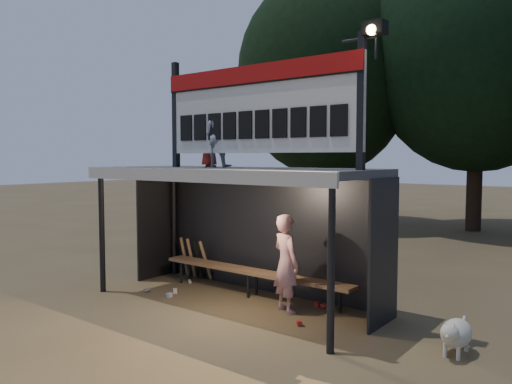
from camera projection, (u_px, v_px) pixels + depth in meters
ground at (233, 303)px, 8.54m from camera, size 80.00×80.00×0.00m
player at (286, 263)px, 8.04m from camera, size 0.68×0.58×1.59m
child_a at (217, 136)px, 8.67m from camera, size 0.62×0.53×1.09m
child_b at (209, 143)px, 8.93m from camera, size 0.50×0.47×0.86m
dugout_shelter at (241, 195)px, 8.60m from camera, size 5.10×2.08×2.32m
scoreboard_assembly at (258, 106)px, 7.96m from camera, size 4.10×0.27×1.99m
bench at (252, 272)px, 8.94m from camera, size 4.00×0.35×0.48m
tree_left at (324, 76)px, 18.49m from camera, size 6.46×6.46×9.27m
tree_mid at (478, 47)px, 16.58m from camera, size 7.22×7.22×10.36m
dog at (455, 333)px, 6.29m from camera, size 0.36×0.81×0.49m
bats at (195, 258)px, 10.20m from camera, size 0.68×0.35×0.84m
litter at (234, 298)px, 8.75m from camera, size 3.34×1.39×0.08m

